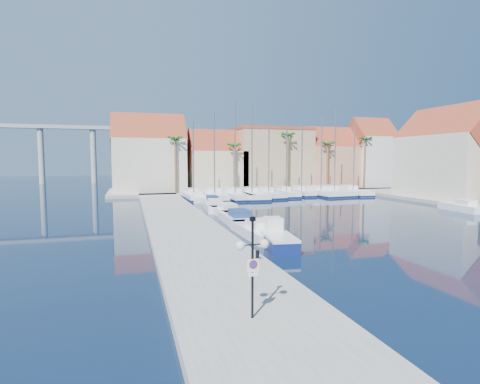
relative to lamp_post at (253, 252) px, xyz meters
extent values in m
plane|color=black|center=(9.27, 8.00, -2.88)|extent=(260.00, 260.00, 0.00)
cube|color=gray|center=(0.27, 21.50, -2.63)|extent=(6.00, 77.00, 0.50)
cube|color=gray|center=(19.27, 56.00, -2.63)|extent=(54.00, 16.00, 0.50)
cylinder|color=black|center=(0.00, 0.00, -0.57)|extent=(0.09, 0.09, 3.62)
cylinder|color=black|center=(-0.23, -0.01, 0.25)|extent=(0.45, 0.08, 0.05)
cylinder|color=black|center=(0.23, 0.02, 0.25)|extent=(0.45, 0.08, 0.05)
sphere|color=white|center=(-0.45, -0.03, 0.25)|extent=(0.33, 0.33, 0.33)
sphere|color=white|center=(0.45, 0.04, 0.25)|extent=(0.33, 0.33, 0.33)
cube|color=black|center=(0.00, 0.00, 1.15)|extent=(0.21, 0.12, 0.14)
cube|color=white|center=(0.00, -0.05, -0.48)|extent=(0.45, 0.06, 0.45)
cylinder|color=red|center=(0.00, -0.07, -0.43)|extent=(0.31, 0.03, 0.31)
cylinder|color=#1933A5|center=(0.01, -0.08, -0.43)|extent=(0.22, 0.03, 0.22)
cube|color=white|center=(0.00, -0.05, -0.79)|extent=(0.36, 0.05, 0.13)
cylinder|color=black|center=(2.67, 7.16, -2.11)|extent=(0.22, 0.22, 0.54)
cube|color=navy|center=(5.66, 11.70, -2.47)|extent=(2.56, 5.64, 0.82)
cube|color=white|center=(5.66, 11.70, -1.97)|extent=(2.56, 5.64, 0.18)
cube|color=white|center=(5.82, 12.78, -1.47)|extent=(1.37, 1.60, 1.00)
cube|color=white|center=(5.50, 15.49, -2.48)|extent=(2.46, 7.19, 0.80)
cube|color=white|center=(5.52, 14.78, -1.78)|extent=(1.66, 2.53, 0.60)
cube|color=white|center=(5.70, 21.66, -2.48)|extent=(2.69, 7.48, 0.80)
cube|color=navy|center=(5.66, 20.93, -1.78)|extent=(1.77, 2.66, 0.60)
cube|color=white|center=(5.85, 26.96, -2.48)|extent=(2.66, 6.78, 0.80)
cube|color=white|center=(5.91, 26.30, -1.78)|extent=(1.67, 2.43, 0.60)
cube|color=white|center=(5.57, 31.24, -2.48)|extent=(2.75, 6.70, 0.80)
cube|color=white|center=(5.51, 30.60, -1.78)|extent=(1.69, 2.42, 0.60)
cube|color=white|center=(6.17, 35.71, -2.48)|extent=(1.92, 5.32, 0.80)
cube|color=navy|center=(6.19, 35.18, -1.78)|extent=(1.26, 1.89, 0.60)
cube|color=white|center=(5.41, 41.14, -2.48)|extent=(2.09, 5.25, 0.80)
cube|color=white|center=(5.37, 40.63, -1.78)|extent=(1.30, 1.89, 0.60)
cube|color=white|center=(33.27, 22.23, -2.48)|extent=(2.42, 5.91, 0.80)
cube|color=white|center=(33.21, 21.66, -1.78)|extent=(1.49, 2.13, 0.60)
cube|color=white|center=(5.19, 44.38, -2.38)|extent=(2.69, 9.61, 1.00)
cube|color=#0D1844|center=(5.19, 44.38, -2.70)|extent=(2.75, 9.67, 0.28)
cube|color=white|center=(5.17, 45.33, -1.58)|extent=(1.80, 2.90, 0.60)
cylinder|color=slate|center=(5.20, 43.90, 3.49)|extent=(0.20, 0.20, 10.74)
cube|color=white|center=(8.36, 43.90, -2.38)|extent=(3.97, 11.71, 1.00)
cube|color=#0D1844|center=(8.36, 43.90, -2.70)|extent=(4.04, 11.78, 0.28)
cube|color=white|center=(8.46, 45.04, -1.58)|extent=(2.38, 3.62, 0.60)
cylinder|color=slate|center=(8.31, 43.32, 4.18)|extent=(0.20, 0.20, 12.13)
cube|color=white|center=(11.48, 43.70, -2.38)|extent=(3.26, 11.77, 1.00)
cube|color=#0D1844|center=(11.48, 43.70, -2.70)|extent=(3.32, 11.83, 0.28)
cube|color=white|center=(11.46, 44.87, -1.58)|extent=(2.20, 3.55, 0.60)
cylinder|color=slate|center=(11.49, 43.12, 5.01)|extent=(0.20, 0.20, 13.77)
cube|color=white|center=(14.17, 43.44, -2.38)|extent=(3.90, 12.07, 1.00)
cube|color=#0D1844|center=(14.17, 43.44, -2.70)|extent=(3.96, 12.13, 0.28)
cube|color=white|center=(14.26, 44.62, -1.58)|extent=(2.40, 3.70, 0.60)
cylinder|color=slate|center=(14.13, 42.84, 4.91)|extent=(0.20, 0.20, 13.58)
cube|color=white|center=(17.05, 43.78, -2.38)|extent=(3.11, 9.67, 1.00)
cube|color=#0D1844|center=(17.05, 43.78, -2.70)|extent=(3.17, 9.73, 0.28)
cube|color=white|center=(16.98, 44.73, -1.58)|extent=(1.92, 2.97, 0.60)
cylinder|color=slate|center=(17.08, 43.31, 3.63)|extent=(0.20, 0.20, 11.02)
cube|color=white|center=(20.39, 44.30, -2.38)|extent=(2.63, 8.57, 1.00)
cube|color=#0D1844|center=(20.39, 44.30, -2.70)|extent=(2.69, 8.63, 0.28)
cube|color=white|center=(20.43, 45.14, -1.58)|extent=(1.67, 2.62, 0.60)
cylinder|color=slate|center=(20.37, 43.88, 3.58)|extent=(0.20, 0.20, 10.92)
cube|color=white|center=(23.42, 44.95, -2.38)|extent=(2.22, 8.04, 1.00)
cube|color=#0D1844|center=(23.42, 44.95, -2.70)|extent=(2.28, 8.10, 0.28)
cube|color=white|center=(23.44, 45.75, -1.58)|extent=(1.50, 2.43, 0.60)
cylinder|color=slate|center=(23.42, 44.55, 3.42)|extent=(0.20, 0.20, 10.60)
cube|color=white|center=(26.25, 43.68, -2.38)|extent=(3.04, 10.24, 1.00)
cube|color=#0D1844|center=(26.25, 43.68, -2.70)|extent=(3.10, 10.30, 0.28)
cube|color=white|center=(26.21, 44.70, -1.58)|extent=(1.96, 3.11, 0.60)
cylinder|color=slate|center=(26.27, 43.18, 4.12)|extent=(0.20, 0.20, 12.00)
cube|color=white|center=(28.98, 44.10, -2.38)|extent=(3.26, 10.47, 1.00)
cube|color=#0D1844|center=(28.98, 44.10, -2.70)|extent=(3.32, 10.53, 0.28)
cube|color=white|center=(28.93, 45.13, -1.58)|extent=(2.05, 3.20, 0.60)
cylinder|color=slate|center=(29.01, 43.58, 4.91)|extent=(0.20, 0.20, 13.58)
cube|color=white|center=(32.41, 43.63, -2.38)|extent=(3.24, 10.16, 1.00)
cube|color=#0D1844|center=(32.41, 43.63, -2.70)|extent=(3.31, 10.22, 0.28)
cube|color=white|center=(32.48, 44.63, -1.58)|extent=(2.01, 3.12, 0.60)
cylinder|color=slate|center=(32.38, 43.13, 4.06)|extent=(0.20, 0.20, 11.87)
cube|color=beige|center=(-0.73, 55.00, 2.12)|extent=(12.00, 9.00, 9.00)
cube|color=maroon|center=(-0.73, 55.00, 6.62)|extent=(12.30, 9.00, 9.00)
cube|color=#C1B088|center=(11.27, 55.00, 1.12)|extent=(10.00, 8.00, 7.00)
cube|color=maroon|center=(11.27, 55.00, 4.62)|extent=(10.30, 8.00, 8.00)
cube|color=tan|center=(22.27, 56.00, 3.12)|extent=(14.00, 10.00, 11.00)
cube|color=maroon|center=(22.27, 56.00, 8.87)|extent=(14.20, 10.20, 0.50)
cube|color=#B4705B|center=(34.27, 55.00, 1.62)|extent=(10.00, 8.00, 8.00)
cube|color=maroon|center=(34.27, 55.00, 5.62)|extent=(10.30, 8.00, 8.00)
cube|color=silver|center=(43.27, 54.00, 2.62)|extent=(8.00, 8.00, 10.00)
cube|color=maroon|center=(43.27, 54.00, 7.62)|extent=(8.30, 8.00, 8.00)
cube|color=beige|center=(41.27, 32.00, 2.12)|extent=(9.00, 14.00, 9.00)
cube|color=maroon|center=(41.27, 32.00, 6.62)|extent=(9.00, 14.30, 9.00)
cylinder|color=brown|center=(3.27, 50.00, 2.12)|extent=(0.36, 0.36, 9.00)
sphere|color=#19581A|center=(3.27, 50.00, 6.47)|extent=(2.60, 2.60, 2.60)
cylinder|color=brown|center=(13.27, 50.00, 1.62)|extent=(0.36, 0.36, 8.00)
sphere|color=#19581A|center=(13.27, 50.00, 5.47)|extent=(2.60, 2.60, 2.60)
cylinder|color=brown|center=(23.27, 50.00, 2.62)|extent=(0.36, 0.36, 10.00)
sphere|color=#19581A|center=(23.27, 50.00, 7.47)|extent=(2.60, 2.60, 2.60)
cylinder|color=brown|center=(31.27, 50.00, 1.87)|extent=(0.36, 0.36, 8.50)
sphere|color=#19581A|center=(31.27, 50.00, 5.97)|extent=(2.60, 2.60, 2.60)
cylinder|color=brown|center=(39.27, 50.00, 2.37)|extent=(0.36, 0.36, 9.50)
sphere|color=#19581A|center=(39.27, 50.00, 6.97)|extent=(2.60, 2.60, 2.60)
cube|color=#9E9E99|center=(-28.73, 90.00, 11.12)|extent=(48.00, 2.20, 0.90)
cylinder|color=#9E9E99|center=(-24.73, 90.00, 4.12)|extent=(1.40, 1.40, 14.00)
cylinder|color=#9E9E99|center=(-12.73, 90.00, 4.12)|extent=(1.40, 1.40, 14.00)
camera|label=1|loc=(-4.04, -12.13, 3.22)|focal=28.00mm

